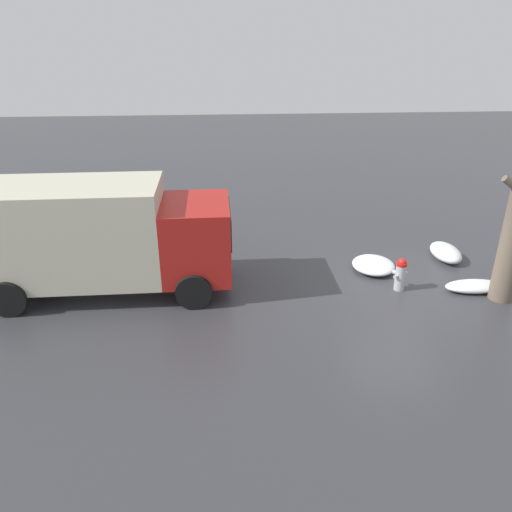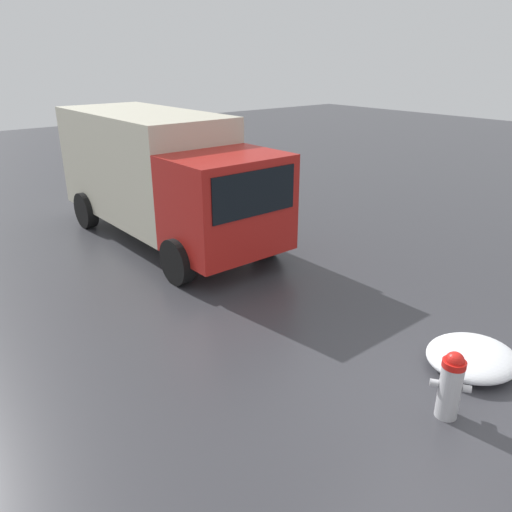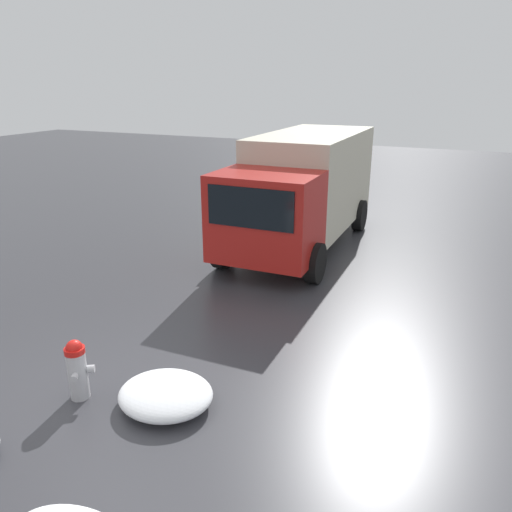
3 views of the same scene
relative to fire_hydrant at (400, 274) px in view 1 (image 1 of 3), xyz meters
The scene contains 6 objects.
ground_plane 0.46m from the fire_hydrant, 122.54° to the left, with size 60.00×60.00×0.00m, color #38383D.
fire_hydrant is the anchor object (origin of this frame).
delivery_truck 7.95m from the fire_hydrant, ahead, with size 6.60×2.58×2.89m.
snow_pile_by_hydrant 2.72m from the fire_hydrant, 138.55° to the right, with size 0.79×1.39×0.42m.
snow_pile_curbside 1.28m from the fire_hydrant, 74.00° to the right, with size 1.19×1.32×0.32m.
snow_pile_by_tree 1.99m from the fire_hydrant, behind, with size 1.56×0.65×0.27m.
Camera 1 is at (4.63, 11.37, 6.32)m, focal length 35.00 mm.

